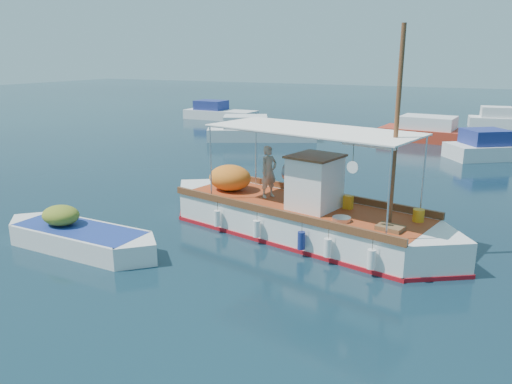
% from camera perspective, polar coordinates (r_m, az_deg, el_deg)
% --- Properties ---
extents(ground, '(160.00, 160.00, 0.00)m').
position_cam_1_polar(ground, '(15.21, 3.84, -5.68)').
color(ground, black).
rests_on(ground, ground).
extents(fishing_caique, '(10.34, 4.41, 6.45)m').
position_cam_1_polar(fishing_caique, '(15.71, 4.75, -2.82)').
color(fishing_caique, white).
rests_on(fishing_caique, ground).
extents(dinghy, '(5.63, 1.68, 1.37)m').
position_cam_1_polar(dinghy, '(15.49, -19.60, -5.05)').
color(dinghy, white).
rests_on(dinghy, ground).
extents(bg_boat_nw, '(7.41, 5.27, 1.80)m').
position_cam_1_polar(bg_boat_nw, '(33.28, 0.26, 6.82)').
color(bg_boat_nw, silver).
rests_on(bg_boat_nw, ground).
extents(bg_boat_n, '(8.58, 3.52, 1.80)m').
position_cam_1_polar(bg_boat_n, '(34.70, 20.57, 6.20)').
color(bg_boat_n, '#A72E1B').
rests_on(bg_boat_n, ground).
extents(bg_boat_ne, '(5.58, 4.86, 1.80)m').
position_cam_1_polar(bg_boat_ne, '(30.16, 25.59, 4.41)').
color(bg_boat_ne, silver).
rests_on(bg_boat_ne, ground).
extents(bg_boat_far_w, '(6.37, 2.34, 1.80)m').
position_cam_1_polar(bg_boat_far_w, '(44.37, -4.30, 8.94)').
color(bg_boat_far_w, silver).
rests_on(bg_boat_far_w, ground).
extents(bg_boat_far_n, '(5.65, 2.73, 1.80)m').
position_cam_1_polar(bg_boat_far_n, '(43.40, 26.50, 7.23)').
color(bg_boat_far_n, silver).
rests_on(bg_boat_far_n, ground).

